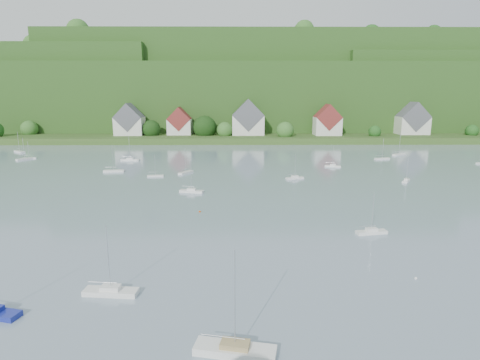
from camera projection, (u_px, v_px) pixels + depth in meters
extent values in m
cube|color=#345620|center=(238.00, 135.00, 213.33)|extent=(600.00, 60.00, 3.00)
cube|color=#1F4315|center=(238.00, 99.00, 282.62)|extent=(620.00, 160.00, 40.00)
cube|color=#1F4315|center=(16.00, 93.00, 265.68)|extent=(200.00, 120.00, 52.00)
cube|color=#1F4315|center=(252.00, 87.00, 276.12)|extent=(240.00, 130.00, 60.00)
cube|color=#1F4315|center=(475.00, 96.00, 264.18)|extent=(200.00, 110.00, 48.00)
sphere|color=#184715|center=(472.00, 131.00, 198.94)|extent=(6.45, 6.45, 6.45)
sphere|color=#2F6425|center=(29.00, 129.00, 203.06)|extent=(8.61, 8.61, 8.61)
sphere|color=#2F6425|center=(225.00, 130.00, 196.63)|extent=(8.19, 8.19, 8.19)
sphere|color=#2F6425|center=(136.00, 131.00, 198.46)|extent=(6.49, 6.49, 6.49)
sphere|color=#2F6425|center=(328.00, 126.00, 204.88)|extent=(12.16, 12.16, 12.16)
sphere|color=#2F6425|center=(285.00, 131.00, 193.02)|extent=(8.73, 8.73, 8.73)
sphere|color=black|center=(151.00, 129.00, 198.14)|extent=(9.32, 9.32, 9.32)
sphere|color=#184715|center=(375.00, 132.00, 195.34)|extent=(6.24, 6.24, 6.24)
sphere|color=black|center=(407.00, 128.00, 207.96)|extent=(8.16, 8.16, 8.16)
sphere|color=black|center=(205.00, 127.00, 198.70)|extent=(11.92, 11.92, 11.92)
sphere|color=#2F6425|center=(33.00, 44.00, 229.28)|extent=(10.52, 10.52, 10.52)
sphere|color=#184715|center=(112.00, 51.00, 263.42)|extent=(10.29, 10.29, 10.29)
sphere|color=black|center=(132.00, 50.00, 252.20)|extent=(7.18, 7.18, 7.18)
sphere|color=#184715|center=(298.00, 36.00, 254.86)|extent=(12.83, 12.83, 12.83)
sphere|color=#2F6425|center=(173.00, 34.00, 241.73)|extent=(8.18, 8.18, 8.18)
sphere|color=#184715|center=(239.00, 41.00, 278.55)|extent=(12.73, 12.73, 12.73)
sphere|color=#184715|center=(371.00, 34.00, 245.08)|extent=(11.50, 11.50, 11.50)
sphere|color=#184715|center=(324.00, 40.00, 274.39)|extent=(14.65, 14.65, 14.65)
sphere|color=#2F6425|center=(304.00, 30.00, 231.71)|extent=(11.95, 11.95, 11.95)
sphere|color=#184715|center=(433.00, 33.00, 239.67)|extent=(9.76, 9.76, 9.76)
sphere|color=#2F6425|center=(170.00, 41.00, 273.07)|extent=(7.07, 7.07, 7.07)
sphere|color=black|center=(232.00, 34.00, 243.18)|extent=(8.21, 8.21, 8.21)
sphere|color=#2F6425|center=(204.00, 38.00, 266.08)|extent=(12.24, 12.24, 12.24)
sphere|color=#2F6425|center=(422.00, 34.00, 243.95)|extent=(9.00, 9.00, 9.00)
sphere|color=#2F6425|center=(78.00, 31.00, 234.86)|extent=(13.65, 13.65, 13.65)
sphere|color=#184715|center=(391.00, 38.00, 258.50)|extent=(8.03, 8.03, 8.03)
sphere|color=#2F6425|center=(389.00, 55.00, 261.19)|extent=(14.97, 14.97, 14.97)
sphere|color=#184715|center=(357.00, 56.00, 258.70)|extent=(9.78, 9.78, 9.78)
sphere|color=#184715|center=(420.00, 55.00, 257.92)|extent=(12.02, 12.02, 12.02)
sphere|color=black|center=(463.00, 53.00, 239.85)|extent=(11.57, 11.57, 11.57)
sphere|color=#184715|center=(450.00, 50.00, 226.69)|extent=(12.65, 12.65, 12.65)
sphere|color=#2F6425|center=(479.00, 52.00, 232.55)|extent=(8.28, 8.28, 8.28)
sphere|color=#2F6425|center=(393.00, 55.00, 250.50)|extent=(9.48, 9.48, 9.48)
sphere|color=#184715|center=(178.00, 66.00, 264.94)|extent=(12.01, 12.01, 12.01)
sphere|color=black|center=(419.00, 64.00, 256.78)|extent=(15.08, 15.08, 15.08)
sphere|color=#2F6425|center=(394.00, 65.00, 271.95)|extent=(15.99, 15.99, 15.99)
sphere|color=black|center=(232.00, 66.00, 274.98)|extent=(15.72, 15.72, 15.72)
sphere|color=#184715|center=(253.00, 67.00, 271.13)|extent=(10.54, 10.54, 10.54)
sphere|color=black|center=(0.00, 69.00, 290.58)|extent=(8.74, 8.74, 8.74)
cube|color=silver|center=(130.00, 126.00, 198.83)|extent=(14.00, 10.00, 9.00)
cube|color=#57575E|center=(129.00, 117.00, 197.86)|extent=(14.00, 10.40, 14.00)
cube|color=silver|center=(180.00, 127.00, 201.13)|extent=(12.00, 9.00, 8.00)
cube|color=maroon|center=(179.00, 119.00, 200.27)|extent=(12.00, 9.36, 12.00)
cube|color=silver|center=(248.00, 125.00, 200.27)|extent=(16.00, 11.00, 10.00)
cube|color=#57575E|center=(248.00, 115.00, 199.20)|extent=(16.00, 11.44, 16.00)
cube|color=silver|center=(327.00, 126.00, 198.80)|extent=(13.00, 10.00, 9.00)
cube|color=maroon|center=(328.00, 117.00, 197.84)|extent=(13.00, 10.40, 13.00)
cube|color=silver|center=(412.00, 125.00, 203.14)|extent=(15.00, 10.00, 9.00)
cube|color=#57575E|center=(413.00, 117.00, 202.17)|extent=(15.00, 10.40, 15.00)
cube|color=white|center=(111.00, 292.00, 46.90)|extent=(6.60, 2.41, 0.65)
cube|color=white|center=(111.00, 288.00, 46.77)|extent=(2.37, 1.47, 0.50)
cylinder|color=silver|center=(108.00, 258.00, 45.96)|extent=(0.10, 0.10, 8.08)
cylinder|color=silver|center=(102.00, 282.00, 46.72)|extent=(3.55, 0.42, 0.08)
cube|color=white|center=(235.00, 350.00, 36.14)|extent=(7.84, 3.59, 0.76)
cube|color=tan|center=(235.00, 344.00, 36.01)|extent=(2.89, 1.98, 0.50)
cylinder|color=silver|center=(235.00, 300.00, 35.05)|extent=(0.10, 0.10, 9.47)
cylinder|color=silver|center=(223.00, 337.00, 36.08)|extent=(4.10, 0.91, 0.08)
cube|color=white|center=(371.00, 232.00, 67.31)|extent=(5.55, 2.43, 0.54)
cube|color=white|center=(372.00, 229.00, 67.20)|extent=(2.03, 1.37, 0.50)
cylinder|color=silver|center=(373.00, 212.00, 66.54)|extent=(0.10, 0.10, 6.71)
cylinder|color=silver|center=(368.00, 226.00, 66.91)|extent=(2.92, 0.60, 0.08)
sphere|color=white|center=(416.00, 279.00, 50.84)|extent=(0.40, 0.40, 0.40)
sphere|color=#E34800|center=(200.00, 212.00, 79.66)|extent=(0.41, 0.41, 0.41)
cube|color=white|center=(130.00, 160.00, 140.48)|extent=(6.51, 2.04, 0.65)
cube|color=white|center=(130.00, 158.00, 140.35)|extent=(2.30, 1.34, 0.50)
cylinder|color=silver|center=(129.00, 148.00, 139.54)|extent=(0.10, 0.10, 8.06)
cylinder|color=silver|center=(127.00, 157.00, 140.24)|extent=(3.55, 0.21, 0.08)
cube|color=white|center=(29.00, 158.00, 144.98)|extent=(4.92, 2.51, 0.47)
cylinder|color=silver|center=(28.00, 150.00, 144.29)|extent=(0.10, 0.10, 5.92)
cylinder|color=silver|center=(27.00, 155.00, 144.55)|extent=(2.53, 0.76, 0.08)
cube|color=white|center=(399.00, 155.00, 153.28)|extent=(6.03, 4.88, 0.61)
cylinder|color=silver|center=(400.00, 144.00, 152.40)|extent=(0.10, 0.10, 7.67)
cylinder|color=silver|center=(398.00, 152.00, 152.51)|extent=(2.83, 1.97, 0.08)
cube|color=white|center=(406.00, 181.00, 107.15)|extent=(3.69, 4.63, 0.47)
cube|color=white|center=(406.00, 179.00, 107.05)|extent=(1.67, 1.88, 0.50)
cylinder|color=silver|center=(407.00, 170.00, 106.48)|extent=(0.10, 0.10, 5.86)
cylinder|color=silver|center=(406.00, 177.00, 106.34)|extent=(1.50, 2.19, 0.08)
cube|color=white|center=(156.00, 176.00, 113.73)|extent=(4.78, 1.94, 0.46)
cylinder|color=silver|center=(155.00, 165.00, 113.06)|extent=(0.10, 0.10, 5.81)
cylinder|color=silver|center=(153.00, 172.00, 113.38)|extent=(2.54, 0.44, 0.08)
cube|color=white|center=(186.00, 172.00, 118.38)|extent=(4.24, 5.58, 0.56)
cylinder|color=silver|center=(185.00, 160.00, 117.57)|extent=(0.10, 0.10, 6.98)
cylinder|color=silver|center=(184.00, 169.00, 117.43)|extent=(1.66, 2.67, 0.08)
cube|color=white|center=(295.00, 178.00, 110.67)|extent=(5.31, 3.00, 0.51)
cube|color=white|center=(295.00, 176.00, 110.56)|extent=(2.02, 1.53, 0.50)
cylinder|color=silver|center=(295.00, 166.00, 109.93)|extent=(0.10, 0.10, 6.41)
cylinder|color=silver|center=(293.00, 174.00, 110.17)|extent=(2.70, 0.98, 0.08)
cube|color=white|center=(25.00, 159.00, 143.07)|extent=(4.73, 5.82, 0.59)
cylinder|color=silver|center=(24.00, 148.00, 142.22)|extent=(0.10, 0.10, 7.40)
cylinder|color=silver|center=(22.00, 156.00, 142.10)|extent=(1.91, 2.73, 0.08)
cube|color=white|center=(114.00, 171.00, 120.63)|extent=(6.26, 2.34, 0.61)
cylinder|color=silver|center=(113.00, 158.00, 119.75)|extent=(0.10, 0.10, 7.64)
cylinder|color=silver|center=(110.00, 167.00, 120.27)|extent=(3.35, 0.43, 0.08)
cube|color=white|center=(192.00, 191.00, 95.45)|extent=(6.07, 2.96, 0.59)
cube|color=white|center=(192.00, 189.00, 95.34)|extent=(2.26, 1.59, 0.50)
cylinder|color=silver|center=(191.00, 175.00, 94.61)|extent=(0.10, 0.10, 7.32)
cylinder|color=silver|center=(188.00, 186.00, 95.39)|extent=(3.15, 0.83, 0.08)
cube|color=white|center=(382.00, 159.00, 143.78)|extent=(5.91, 3.11, 0.57)
cylinder|color=silver|center=(383.00, 148.00, 142.96)|extent=(0.10, 0.10, 7.12)
cylinder|color=silver|center=(380.00, 155.00, 143.29)|extent=(3.03, 0.94, 0.08)
cube|color=white|center=(333.00, 166.00, 128.70)|extent=(5.39, 2.75, 0.52)
cube|color=white|center=(333.00, 165.00, 128.59)|extent=(2.02, 1.45, 0.50)
cylinder|color=silver|center=(333.00, 156.00, 127.95)|extent=(0.10, 0.10, 6.48)
cylinder|color=silver|center=(331.00, 163.00, 128.64)|extent=(2.78, 0.82, 0.08)
cube|color=white|center=(20.00, 152.00, 160.75)|extent=(6.07, 5.29, 0.63)
cylinder|color=silver|center=(18.00, 141.00, 159.84)|extent=(0.10, 0.10, 7.90)
cylinder|color=silver|center=(18.00, 149.00, 161.06)|extent=(2.78, 2.21, 0.08)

